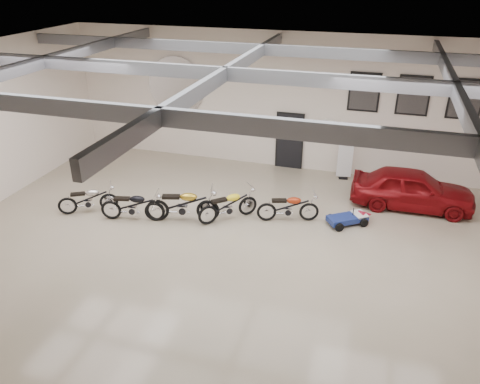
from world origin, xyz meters
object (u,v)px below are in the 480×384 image
(banner_stand, at_px, (346,153))
(motorcycle_silver, at_px, (88,199))
(motorcycle_gold, at_px, (182,204))
(go_kart, at_px, (351,216))
(motorcycle_black, at_px, (132,205))
(motorcycle_red, at_px, (288,207))
(motorcycle_yellow, at_px, (228,205))
(vintage_car, at_px, (412,189))

(banner_stand, height_order, motorcycle_silver, banner_stand)
(motorcycle_gold, xyz_separation_m, go_kart, (4.90, 1.30, -0.30))
(motorcycle_black, height_order, motorcycle_gold, motorcycle_gold)
(motorcycle_black, xyz_separation_m, motorcycle_red, (4.51, 1.33, -0.02))
(motorcycle_yellow, height_order, go_kart, motorcycle_yellow)
(banner_stand, relative_size, motorcycle_yellow, 1.02)
(motorcycle_silver, distance_m, motorcycle_gold, 3.07)
(motorcycle_gold, height_order, go_kart, motorcycle_gold)
(motorcycle_yellow, distance_m, motorcycle_red, 1.81)
(banner_stand, bearing_deg, motorcycle_silver, -157.09)
(vintage_car, bearing_deg, banner_stand, 53.68)
(motorcycle_silver, bearing_deg, motorcycle_yellow, -18.99)
(banner_stand, xyz_separation_m, motorcycle_black, (-5.83, -4.95, -0.48))
(motorcycle_black, bearing_deg, motorcycle_yellow, 4.81)
(banner_stand, height_order, motorcycle_gold, banner_stand)
(motorcycle_black, bearing_deg, motorcycle_silver, 165.94)
(banner_stand, distance_m, go_kart, 3.38)
(motorcycle_silver, bearing_deg, motorcycle_gold, -23.20)
(banner_stand, relative_size, motorcycle_gold, 0.89)
(go_kart, bearing_deg, motorcycle_gold, 159.64)
(motorcycle_yellow, distance_m, go_kart, 3.71)
(banner_stand, bearing_deg, go_kart, -91.25)
(motorcycle_silver, height_order, motorcycle_black, motorcycle_black)
(motorcycle_gold, bearing_deg, motorcycle_silver, 171.08)
(vintage_car, bearing_deg, motorcycle_gold, 112.88)
(motorcycle_yellow, relative_size, motorcycle_red, 1.04)
(motorcycle_red, bearing_deg, motorcycle_black, 178.97)
(motorcycle_black, relative_size, go_kart, 1.31)
(banner_stand, distance_m, vintage_car, 2.80)
(banner_stand, bearing_deg, motorcycle_gold, -144.37)
(motorcycle_gold, bearing_deg, banner_stand, 30.69)
(banner_stand, height_order, motorcycle_red, banner_stand)
(motorcycle_silver, bearing_deg, banner_stand, 3.69)
(banner_stand, xyz_separation_m, motorcycle_yellow, (-3.07, -4.08, -0.48))
(motorcycle_silver, height_order, motorcycle_yellow, motorcycle_yellow)
(motorcycle_gold, distance_m, vintage_car, 7.26)
(motorcycle_gold, relative_size, vintage_car, 0.58)
(motorcycle_black, xyz_separation_m, motorcycle_gold, (1.47, 0.39, 0.07))
(motorcycle_gold, bearing_deg, motorcycle_red, 1.41)
(motorcycle_yellow, bearing_deg, vintage_car, -18.12)
(banner_stand, height_order, vintage_car, banner_stand)
(motorcycle_black, bearing_deg, motorcycle_gold, 2.27)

